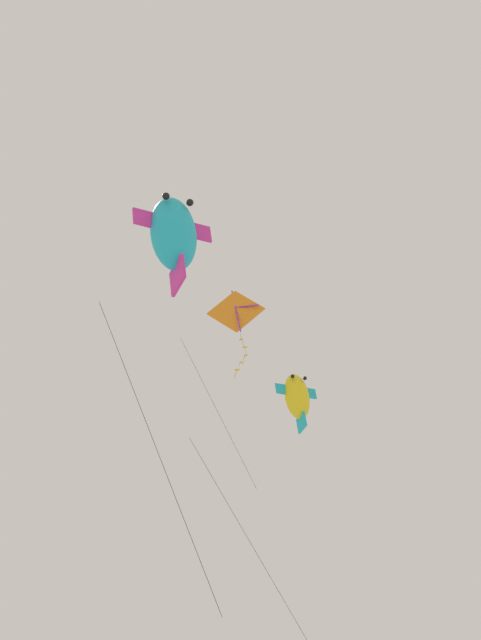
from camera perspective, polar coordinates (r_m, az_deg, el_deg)
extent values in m
ellipsoid|color=yellow|center=(23.54, 4.05, -5.46)|extent=(0.82, 1.06, 1.63)
cube|color=#1EB2C6|center=(23.82, 4.82, -5.21)|extent=(0.55, 0.17, 0.34)
cube|color=#1EB2C6|center=(23.47, 3.13, -4.97)|extent=(0.55, 0.17, 0.34)
cube|color=#1EB2C6|center=(23.08, 4.38, -7.31)|extent=(0.09, 0.58, 0.58)
sphere|color=black|center=(23.69, 4.62, -4.16)|extent=(0.13, 0.15, 0.15)
sphere|color=black|center=(23.51, 3.74, -4.03)|extent=(0.13, 0.15, 0.15)
cylinder|color=#47474C|center=(24.36, 1.67, -17.13)|extent=(4.89, 0.58, 7.08)
ellipsoid|color=#1EB2C6|center=(17.72, -4.81, 6.18)|extent=(1.21, 1.56, 2.29)
cube|color=#DB2D93|center=(18.08, -3.26, 6.36)|extent=(0.77, 0.28, 0.47)
cube|color=#DB2D93|center=(17.75, -6.52, 7.14)|extent=(0.77, 0.28, 0.47)
cube|color=#DB2D93|center=(16.85, -4.51, 3.20)|extent=(0.17, 0.82, 0.82)
sphere|color=black|center=(18.06, -3.63, 8.37)|extent=(0.19, 0.22, 0.21)
sphere|color=black|center=(17.88, -5.34, 8.80)|extent=(0.19, 0.22, 0.21)
cylinder|color=#47474C|center=(16.87, -5.98, -9.24)|extent=(2.89, 0.11, 6.46)
cube|color=orange|center=(30.09, -0.33, 0.63)|extent=(2.05, 0.94, 2.10)
cylinder|color=purple|center=(30.07, -0.32, 0.69)|extent=(0.14, 1.29, 2.27)
cylinder|color=purple|center=(30.23, -0.36, 0.91)|extent=(1.54, 1.02, 0.05)
cylinder|color=#47474C|center=(29.02, 0.02, -1.13)|extent=(0.03, 0.04, 0.30)
cube|color=yellow|center=(28.96, 0.05, -1.39)|extent=(0.09, 0.16, 0.06)
cylinder|color=#47474C|center=(28.92, 0.18, -1.68)|extent=(0.02, 0.15, 0.30)
cube|color=yellow|center=(28.88, 0.32, -1.96)|extent=(0.17, 0.08, 0.06)
cylinder|color=#47474C|center=(28.85, 0.35, -2.25)|extent=(0.05, 0.07, 0.30)
cube|color=yellow|center=(28.82, 0.39, -2.55)|extent=(0.07, 0.17, 0.06)
cylinder|color=#47474C|center=(28.74, 0.23, -2.80)|extent=(0.02, 0.17, 0.30)
cube|color=yellow|center=(28.67, 0.08, -3.06)|extent=(0.16, 0.09, 0.06)
cylinder|color=#47474C|center=(28.59, -0.09, -3.32)|extent=(0.02, 0.18, 0.30)
cube|color=yellow|center=(28.52, -0.26, -3.58)|extent=(0.17, 0.06, 0.06)
cylinder|color=#47474C|center=(28.42, -0.34, -3.82)|extent=(0.08, 0.12, 0.30)
cube|color=yellow|center=(28.32, -0.42, -4.06)|extent=(0.09, 0.16, 0.06)
cylinder|color=#47474C|center=(29.47, -1.61, -6.62)|extent=(3.20, 0.61, 5.24)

